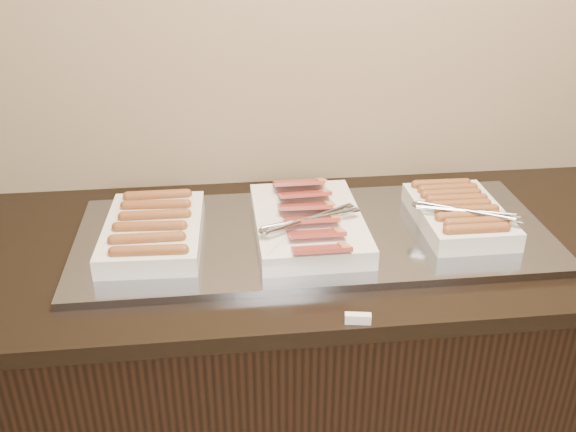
% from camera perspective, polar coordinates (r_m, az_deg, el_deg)
% --- Properties ---
extents(counter, '(2.06, 0.76, 0.90)m').
position_cam_1_polar(counter, '(1.91, 1.37, -13.87)').
color(counter, black).
rests_on(counter, ground).
extents(warming_tray, '(1.20, 0.50, 0.02)m').
position_cam_1_polar(warming_tray, '(1.64, 2.31, -1.74)').
color(warming_tray, gray).
rests_on(warming_tray, counter).
extents(dish_left, '(0.25, 0.36, 0.07)m').
position_cam_1_polar(dish_left, '(1.62, -11.88, -1.27)').
color(dish_left, silver).
rests_on(dish_left, warming_tray).
extents(dish_center, '(0.28, 0.42, 0.09)m').
position_cam_1_polar(dish_center, '(1.62, 1.81, -0.55)').
color(dish_center, silver).
rests_on(dish_center, warming_tray).
extents(dish_right, '(0.27, 0.32, 0.08)m').
position_cam_1_polar(dish_right, '(1.71, 15.00, 0.24)').
color(dish_right, silver).
rests_on(dish_right, warming_tray).
extents(label_holder, '(0.06, 0.03, 0.02)m').
position_cam_1_polar(label_holder, '(1.35, 6.23, -9.04)').
color(label_holder, silver).
rests_on(label_holder, counter).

